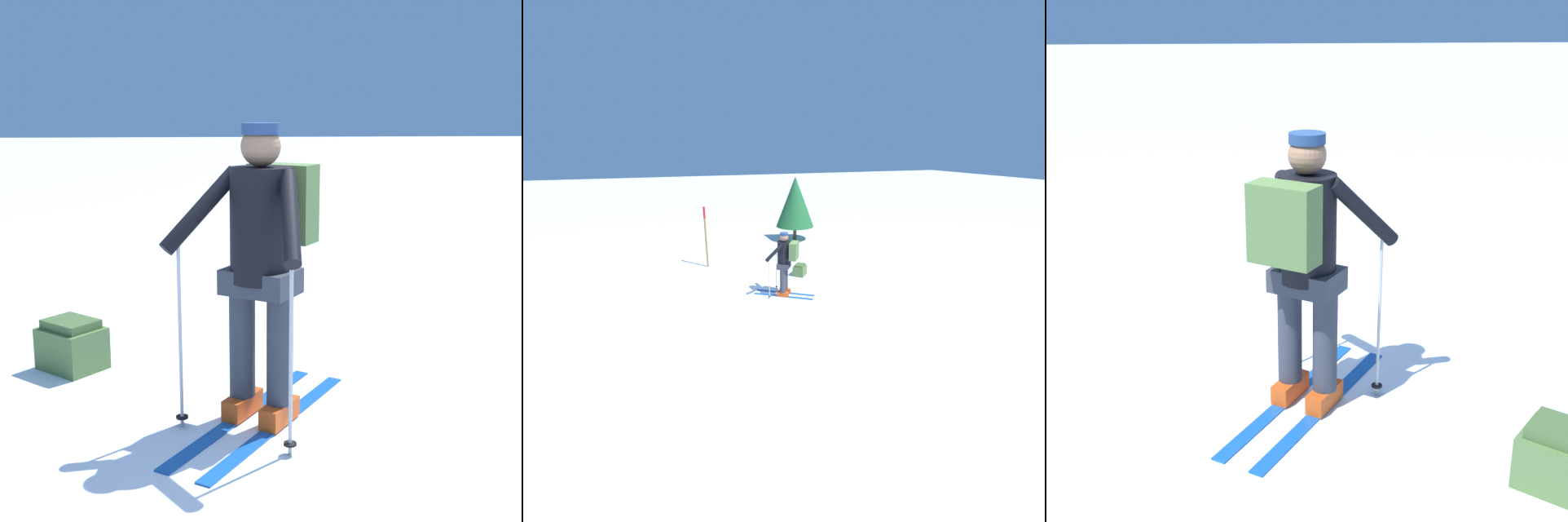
# 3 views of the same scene
# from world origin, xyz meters

# --- Properties ---
(ground_plane) EXTENTS (80.00, 80.00, 0.00)m
(ground_plane) POSITION_xyz_m (0.00, 0.00, 0.00)
(ground_plane) COLOR white
(skier) EXTENTS (1.16, 1.51, 1.69)m
(skier) POSITION_xyz_m (0.27, -0.51, 0.99)
(skier) COLOR #144C9E
(skier) RESTS_ON ground_plane
(dropped_backpack) EXTENTS (0.52, 0.52, 0.35)m
(dropped_backpack) POSITION_xyz_m (1.52, -1.42, 0.17)
(dropped_backpack) COLOR #4C6B38
(dropped_backpack) RESTS_ON ground_plane
(trail_marker) EXTENTS (0.07, 0.07, 1.96)m
(trail_marker) POSITION_xyz_m (3.24, 1.12, 1.13)
(trail_marker) COLOR olive
(trail_marker) RESTS_ON ground_plane
(pine_tree) EXTENTS (1.56, 1.56, 2.60)m
(pine_tree) POSITION_xyz_m (5.57, -2.80, 1.58)
(pine_tree) COLOR #4C331E
(pine_tree) RESTS_ON ground_plane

